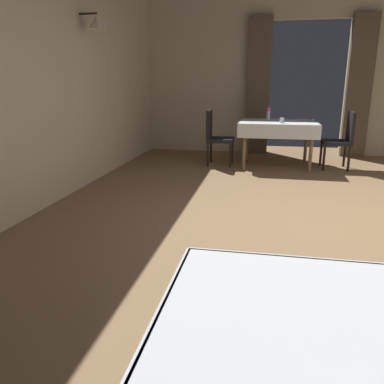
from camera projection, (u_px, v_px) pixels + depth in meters
name	position (u px, v px, depth m)	size (l,w,h in m)	color
ground	(337.00, 227.00, 3.70)	(10.08, 10.08, 0.00)	olive
wall_left	(24.00, 68.00, 3.87)	(0.49, 8.40, 3.00)	beige
wall_back	(308.00, 75.00, 7.23)	(6.40, 0.27, 3.00)	beige
dining_table_mid	(278.00, 126.00, 6.33)	(1.28, 1.06, 0.75)	olive
chair_mid_left	(216.00, 135.00, 6.45)	(0.44, 0.44, 0.93)	black
chair_mid_right	(342.00, 138.00, 6.13)	(0.44, 0.44, 0.93)	black
flower_vase_mid	(269.00, 113.00, 6.56)	(0.07, 0.07, 0.21)	silver
glass_mid_b	(282.00, 120.00, 6.05)	(0.07, 0.07, 0.08)	silver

